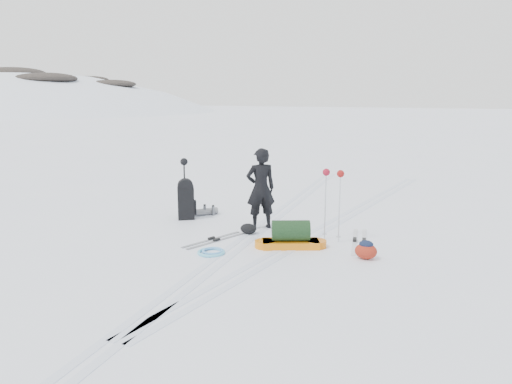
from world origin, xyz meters
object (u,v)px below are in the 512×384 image
expedition_rucksack (189,200)px  ski_poles_black (184,169)px  skier (261,189)px  pulk_sled (291,237)px

expedition_rucksack → ski_poles_black: (-0.16, 0.09, 0.75)m
skier → ski_poles_black: 2.15m
expedition_rucksack → pulk_sled: bearing=-55.2°
skier → expedition_rucksack: skier is taller
skier → ski_poles_black: bearing=-43.6°
skier → pulk_sled: skier is taller
ski_poles_black → pulk_sled: bearing=-26.6°
skier → pulk_sled: bearing=97.2°
pulk_sled → skier: bearing=110.8°
skier → ski_poles_black: size_ratio=1.24×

